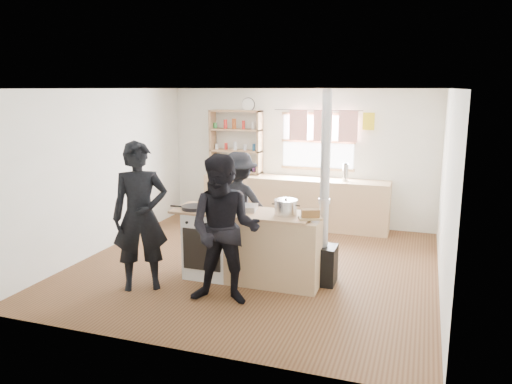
{
  "coord_description": "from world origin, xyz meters",
  "views": [
    {
      "loc": [
        2.22,
        -6.47,
        2.51
      ],
      "look_at": [
        0.04,
        -0.1,
        1.1
      ],
      "focal_mm": 35.0,
      "sensor_mm": 36.0,
      "label": 1
    }
  ],
  "objects_px": {
    "thermos": "(346,173)",
    "cooking_island": "(253,246)",
    "stockpot_counter": "(286,207)",
    "bread_board": "(310,215)",
    "stockpot_stove": "(226,201)",
    "person_far": "(239,204)",
    "flue_heater": "(323,235)",
    "person_near_left": "(140,216)",
    "roast_tray": "(245,208)",
    "person_near_right": "(224,230)",
    "skillet_greens": "(194,207)"
  },
  "relations": [
    {
      "from": "person_far",
      "to": "cooking_island",
      "type": "bearing_deg",
      "value": 118.19
    },
    {
      "from": "stockpot_counter",
      "to": "bread_board",
      "type": "distance_m",
      "value": 0.35
    },
    {
      "from": "stockpot_stove",
      "to": "skillet_greens",
      "type": "bearing_deg",
      "value": -137.23
    },
    {
      "from": "roast_tray",
      "to": "stockpot_stove",
      "type": "xyz_separation_m",
      "value": [
        -0.33,
        0.13,
        0.04
      ]
    },
    {
      "from": "stockpot_stove",
      "to": "stockpot_counter",
      "type": "bearing_deg",
      "value": -11.55
    },
    {
      "from": "cooking_island",
      "to": "person_far",
      "type": "bearing_deg",
      "value": 120.23
    },
    {
      "from": "stockpot_counter",
      "to": "thermos",
      "type": "bearing_deg",
      "value": 83.42
    },
    {
      "from": "person_near_left",
      "to": "flue_heater",
      "type": "bearing_deg",
      "value": -8.5
    },
    {
      "from": "bread_board",
      "to": "person_near_right",
      "type": "bearing_deg",
      "value": -141.71
    },
    {
      "from": "stockpot_counter",
      "to": "flue_heater",
      "type": "distance_m",
      "value": 0.62
    },
    {
      "from": "roast_tray",
      "to": "person_near_left",
      "type": "distance_m",
      "value": 1.35
    },
    {
      "from": "skillet_greens",
      "to": "stockpot_counter",
      "type": "distance_m",
      "value": 1.23
    },
    {
      "from": "stockpot_counter",
      "to": "bread_board",
      "type": "bearing_deg",
      "value": -14.46
    },
    {
      "from": "skillet_greens",
      "to": "flue_heater",
      "type": "bearing_deg",
      "value": 10.3
    },
    {
      "from": "skillet_greens",
      "to": "person_near_right",
      "type": "distance_m",
      "value": 0.96
    },
    {
      "from": "roast_tray",
      "to": "person_near_right",
      "type": "bearing_deg",
      "value": -86.95
    },
    {
      "from": "thermos",
      "to": "cooking_island",
      "type": "xyz_separation_m",
      "value": [
        -0.77,
        -2.77,
        -0.58
      ]
    },
    {
      "from": "cooking_island",
      "to": "skillet_greens",
      "type": "height_order",
      "value": "skillet_greens"
    },
    {
      "from": "person_near_left",
      "to": "person_near_right",
      "type": "xyz_separation_m",
      "value": [
        1.16,
        -0.07,
        -0.05
      ]
    },
    {
      "from": "flue_heater",
      "to": "person_near_right",
      "type": "height_order",
      "value": "flue_heater"
    },
    {
      "from": "cooking_island",
      "to": "bread_board",
      "type": "bearing_deg",
      "value": -6.34
    },
    {
      "from": "stockpot_stove",
      "to": "person_near_right",
      "type": "bearing_deg",
      "value": -68.49
    },
    {
      "from": "stockpot_counter",
      "to": "person_near_left",
      "type": "bearing_deg",
      "value": -157.44
    },
    {
      "from": "cooking_island",
      "to": "bread_board",
      "type": "xyz_separation_m",
      "value": [
        0.79,
        -0.09,
        0.51
      ]
    },
    {
      "from": "person_near_right",
      "to": "roast_tray",
      "type": "bearing_deg",
      "value": 85.09
    },
    {
      "from": "thermos",
      "to": "roast_tray",
      "type": "bearing_deg",
      "value": -108.06
    },
    {
      "from": "skillet_greens",
      "to": "stockpot_stove",
      "type": "relative_size",
      "value": 1.65
    },
    {
      "from": "cooking_island",
      "to": "person_near_left",
      "type": "relative_size",
      "value": 1.05
    },
    {
      "from": "cooking_island",
      "to": "flue_heater",
      "type": "xyz_separation_m",
      "value": [
        0.9,
        0.19,
        0.18
      ]
    },
    {
      "from": "person_near_left",
      "to": "bread_board",
      "type": "bearing_deg",
      "value": -14.23
    },
    {
      "from": "cooking_island",
      "to": "person_near_right",
      "type": "height_order",
      "value": "person_near_right"
    },
    {
      "from": "stockpot_stove",
      "to": "person_far",
      "type": "distance_m",
      "value": 0.78
    },
    {
      "from": "cooking_island",
      "to": "person_near_left",
      "type": "xyz_separation_m",
      "value": [
        -1.24,
        -0.7,
        0.47
      ]
    },
    {
      "from": "person_near_right",
      "to": "person_far",
      "type": "height_order",
      "value": "person_near_right"
    },
    {
      "from": "roast_tray",
      "to": "flue_heater",
      "type": "height_order",
      "value": "flue_heater"
    },
    {
      "from": "cooking_island",
      "to": "stockpot_stove",
      "type": "height_order",
      "value": "stockpot_stove"
    },
    {
      "from": "thermos",
      "to": "stockpot_stove",
      "type": "bearing_deg",
      "value": -115.23
    },
    {
      "from": "stockpot_stove",
      "to": "flue_heater",
      "type": "bearing_deg",
      "value": 0.24
    },
    {
      "from": "person_far",
      "to": "skillet_greens",
      "type": "bearing_deg",
      "value": 75.37
    },
    {
      "from": "bread_board",
      "to": "person_far",
      "type": "distance_m",
      "value": 1.68
    },
    {
      "from": "skillet_greens",
      "to": "roast_tray",
      "type": "xyz_separation_m",
      "value": [
        0.65,
        0.17,
        0.01
      ]
    },
    {
      "from": "person_near_left",
      "to": "person_far",
      "type": "relative_size",
      "value": 1.19
    },
    {
      "from": "thermos",
      "to": "roast_tray",
      "type": "distance_m",
      "value": 2.86
    },
    {
      "from": "person_near_left",
      "to": "cooking_island",
      "type": "bearing_deg",
      "value": -1.59
    },
    {
      "from": "person_near_right",
      "to": "person_far",
      "type": "bearing_deg",
      "value": 97.36
    },
    {
      "from": "stockpot_counter",
      "to": "bread_board",
      "type": "height_order",
      "value": "stockpot_counter"
    },
    {
      "from": "roast_tray",
      "to": "flue_heater",
      "type": "bearing_deg",
      "value": 7.76
    },
    {
      "from": "bread_board",
      "to": "person_near_left",
      "type": "distance_m",
      "value": 2.11
    },
    {
      "from": "stockpot_stove",
      "to": "person_near_right",
      "type": "distance_m",
      "value": 1.03
    },
    {
      "from": "flue_heater",
      "to": "person_near_left",
      "type": "distance_m",
      "value": 2.33
    }
  ]
}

